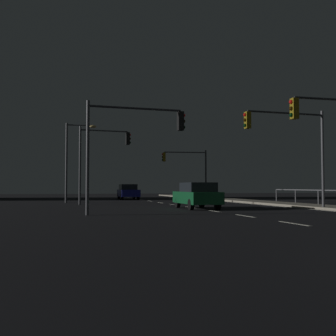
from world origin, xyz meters
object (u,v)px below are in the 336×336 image
(traffic_light_far_right, at_px, (132,135))
(street_lamp_across_street, at_px, (72,154))
(car, at_px, (197,195))
(traffic_light_mid_right, at_px, (102,150))
(traffic_light_far_center, at_px, (186,164))
(car_oncoming, at_px, (128,192))
(traffic_light_near_left, at_px, (290,137))

(traffic_light_far_right, xyz_separation_m, street_lamp_across_street, (-2.32, 15.46, 0.21))
(car, xyz_separation_m, traffic_light_mid_right, (-4.91, 7.63, 3.24))
(car, xyz_separation_m, traffic_light_far_right, (-4.64, -3.93, 3.02))
(traffic_light_mid_right, distance_m, traffic_light_far_center, 14.69)
(traffic_light_far_right, relative_size, traffic_light_far_center, 1.06)
(car, relative_size, traffic_light_far_right, 0.82)
(car_oncoming, bearing_deg, traffic_light_far_right, -99.00)
(car, relative_size, traffic_light_far_center, 0.87)
(traffic_light_near_left, height_order, traffic_light_far_center, traffic_light_near_left)
(traffic_light_far_right, height_order, traffic_light_mid_right, traffic_light_mid_right)
(car, distance_m, traffic_light_far_right, 6.79)
(traffic_light_far_right, distance_m, traffic_light_mid_right, 11.57)
(traffic_light_near_left, xyz_separation_m, traffic_light_mid_right, (-9.75, 10.03, -0.15))
(car, xyz_separation_m, traffic_light_far_center, (5.09, 18.40, 2.95))
(traffic_light_far_center, xyz_separation_m, street_lamp_across_street, (-12.05, -6.87, 0.28))
(car, height_order, traffic_light_near_left, traffic_light_near_left)
(car_oncoming, xyz_separation_m, traffic_light_mid_right, (-3.83, -10.91, 3.24))
(car_oncoming, height_order, traffic_light_far_right, traffic_light_far_right)
(car_oncoming, height_order, traffic_light_near_left, traffic_light_near_left)
(car, height_order, traffic_light_far_right, traffic_light_far_right)
(car, relative_size, traffic_light_near_left, 0.78)
(car, bearing_deg, traffic_light_near_left, -26.32)
(traffic_light_near_left, distance_m, traffic_light_far_center, 20.80)
(traffic_light_mid_right, bearing_deg, traffic_light_far_center, 47.11)
(car_oncoming, distance_m, traffic_light_mid_right, 12.01)
(traffic_light_mid_right, height_order, street_lamp_across_street, street_lamp_across_street)
(car, bearing_deg, traffic_light_mid_right, 122.74)
(car, xyz_separation_m, street_lamp_across_street, (-6.96, 11.52, 3.23))
(traffic_light_mid_right, bearing_deg, car_oncoming, 70.66)
(car, height_order, traffic_light_far_center, traffic_light_far_center)
(car, relative_size, traffic_light_mid_right, 0.76)
(street_lamp_across_street, bearing_deg, car, -58.87)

